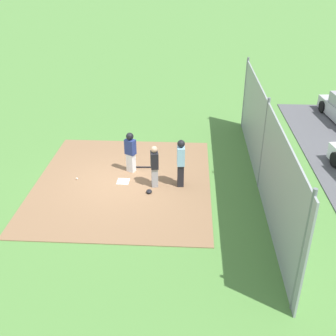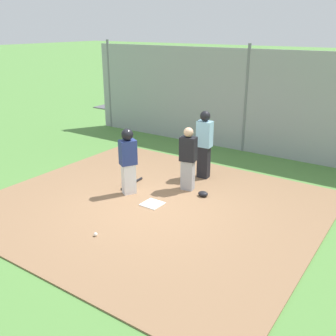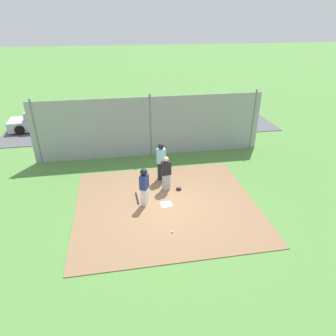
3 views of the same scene
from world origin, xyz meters
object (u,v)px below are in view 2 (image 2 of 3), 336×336
at_px(catcher_mask, 203,194).
at_px(parked_car_silver, 169,92).
at_px(umpire, 204,143).
at_px(baseball, 96,234).
at_px(parked_car_white, 277,109).
at_px(catcher, 188,158).
at_px(runner, 128,157).
at_px(home_plate, 152,204).
at_px(baseball_bat, 132,183).

distance_m(catcher_mask, parked_car_silver, 11.80).
height_order(umpire, baseball, umpire).
bearing_deg(parked_car_white, catcher_mask, 88.72).
bearing_deg(catcher, catcher_mask, 63.44).
height_order(catcher, baseball, catcher).
relative_size(baseball, parked_car_white, 0.02).
bearing_deg(baseball, catcher, -95.25).
relative_size(baseball, parked_car_silver, 0.02).
relative_size(catcher, baseball, 21.23).
distance_m(umpire, parked_car_white, 7.12).
distance_m(catcher, umpire, 0.94).
distance_m(baseball, parked_car_white, 10.99).
relative_size(catcher_mask, parked_car_white, 0.05).
bearing_deg(catcher_mask, runner, 28.39).
bearing_deg(parked_car_silver, home_plate, 117.07).
height_order(home_plate, catcher_mask, catcher_mask).
bearing_deg(catcher, home_plate, -19.68).
bearing_deg(parked_car_white, runner, 78.09).
bearing_deg(catcher_mask, catcher, -16.48).
height_order(home_plate, baseball, baseball).
height_order(umpire, parked_car_silver, umpire).
xyz_separation_m(home_plate, umpire, (-0.13, -2.12, 0.94)).
distance_m(runner, catcher_mask, 1.97).
distance_m(catcher, runner, 1.45).
xyz_separation_m(home_plate, parked_car_white, (0.39, -9.22, 0.57)).
relative_size(baseball_bat, catcher_mask, 3.57).
bearing_deg(parked_car_white, catcher, 85.14).
bearing_deg(parked_car_white, home_plate, 83.34).
distance_m(umpire, catcher_mask, 1.53).
relative_size(runner, baseball, 21.71).
xyz_separation_m(baseball_bat, parked_car_white, (-0.73, -8.58, 0.55)).
relative_size(catcher, parked_car_silver, 0.36).
height_order(baseball_bat, baseball, baseball).
distance_m(catcher, baseball_bat, 1.63).
distance_m(baseball_bat, parked_car_silver, 11.10).
bearing_deg(catcher, baseball_bat, -77.34).
xyz_separation_m(home_plate, catcher, (-0.20, -1.19, 0.80)).
bearing_deg(umpire, home_plate, -8.11).
bearing_deg(runner, parked_car_silver, 148.92).
bearing_deg(umpire, catcher, -0.03).
height_order(catcher_mask, parked_car_silver, parked_car_silver).
height_order(baseball, parked_car_silver, parked_car_silver).
bearing_deg(parked_car_silver, umpire, 123.81).
xyz_separation_m(catcher_mask, baseball, (0.80, 2.79, -0.02)).
bearing_deg(catcher_mask, baseball_bat, 12.15).
height_order(baseball_bat, parked_car_silver, parked_car_silver).
bearing_deg(baseball_bat, runner, -150.01).
bearing_deg(umpire, parked_car_white, 179.47).
bearing_deg(catcher, baseball, -15.33).
xyz_separation_m(home_plate, runner, (0.84, -0.19, 0.90)).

